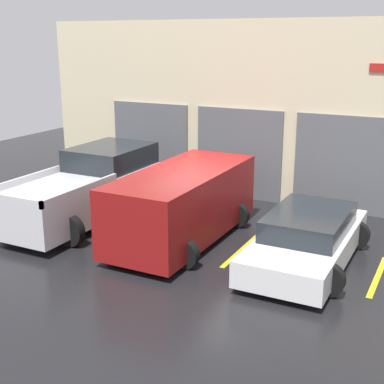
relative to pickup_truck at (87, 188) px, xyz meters
name	(u,v)px	position (x,y,z in m)	size (l,w,h in m)	color
ground_plane	(202,226)	(3.09, 0.81, -0.86)	(28.00, 28.00, 0.00)	black
shophouse_building	(250,112)	(3.08, 4.10, 1.76)	(14.13, 0.68, 5.34)	beige
pickup_truck	(87,188)	(0.00, 0.00, 0.00)	(2.54, 5.15, 1.83)	silver
sedan_white	(307,239)	(6.18, -0.23, -0.30)	(2.26, 4.41, 1.17)	white
sedan_side	(183,203)	(3.09, -0.26, 0.08)	(2.31, 4.74, 1.76)	maroon
parking_stripe_far_left	(40,213)	(-1.55, -0.26, -0.86)	(0.12, 2.20, 0.01)	gold
parking_stripe_left	(130,230)	(1.55, -0.26, -0.86)	(0.12, 2.20, 0.01)	gold
parking_stripe_centre	(241,250)	(4.64, -0.26, -0.86)	(0.12, 2.20, 0.01)	gold
parking_stripe_right	(378,276)	(7.73, -0.26, -0.86)	(0.12, 2.20, 0.01)	gold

